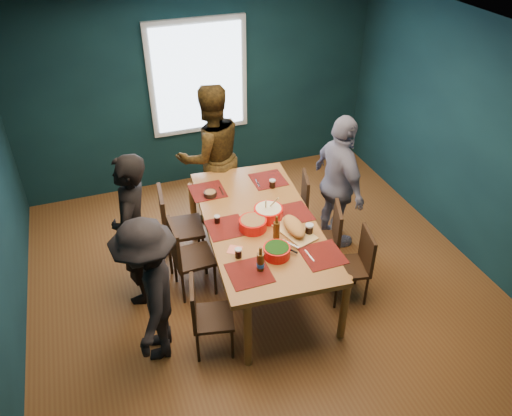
{
  "coord_description": "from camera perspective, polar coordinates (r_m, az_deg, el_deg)",
  "views": [
    {
      "loc": [
        -1.45,
        -3.89,
        3.94
      ],
      "look_at": [
        -0.04,
        0.05,
        1.01
      ],
      "focal_mm": 35.0,
      "sensor_mm": 36.0,
      "label": 1
    }
  ],
  "objects": [
    {
      "name": "cola_glass_a",
      "position": [
        4.72,
        -2.03,
        -5.12
      ],
      "size": [
        0.07,
        0.07,
        0.1
      ],
      "color": "black",
      "rests_on": "dining_table"
    },
    {
      "name": "chair_left_far",
      "position": [
        5.71,
        -9.36,
        -1.64
      ],
      "size": [
        0.49,
        0.49,
        0.99
      ],
      "rotation": [
        0.0,
        0.0,
        -0.09
      ],
      "color": "#332011",
      "rests_on": "floor"
    },
    {
      "name": "chair_right_near",
      "position": [
        5.37,
        11.48,
        -5.91
      ],
      "size": [
        0.45,
        0.45,
        0.84
      ],
      "rotation": [
        0.0,
        0.0,
        -0.21
      ],
      "color": "#332011",
      "rests_on": "floor"
    },
    {
      "name": "room",
      "position": [
        5.1,
        -0.37,
        4.69
      ],
      "size": [
        5.01,
        5.01,
        2.71
      ],
      "color": "brown",
      "rests_on": "ground"
    },
    {
      "name": "bowl_salad",
      "position": [
        5.06,
        -0.36,
        -1.83
      ],
      "size": [
        0.28,
        0.28,
        0.12
      ],
      "color": "red",
      "rests_on": "dining_table"
    },
    {
      "name": "person_near_left",
      "position": [
        4.63,
        -12.0,
        -9.38
      ],
      "size": [
        0.78,
        1.09,
        1.53
      ],
      "primitive_type": "imported",
      "rotation": [
        0.0,
        0.0,
        4.48
      ],
      "color": "black",
      "rests_on": "floor"
    },
    {
      "name": "cola_glass_c",
      "position": [
        5.71,
        1.88,
        2.84
      ],
      "size": [
        0.07,
        0.07,
        0.1
      ],
      "color": "black",
      "rests_on": "dining_table"
    },
    {
      "name": "person_back",
      "position": [
        6.26,
        -5.17,
        5.97
      ],
      "size": [
        0.98,
        0.82,
        1.84
      ],
      "primitive_type": "imported",
      "rotation": [
        0.0,
        0.0,
        3.28
      ],
      "color": "black",
      "rests_on": "floor"
    },
    {
      "name": "napkin_c",
      "position": [
        4.78,
        7.17,
        -5.62
      ],
      "size": [
        0.21,
        0.21,
        0.0
      ],
      "primitive_type": "cube",
      "rotation": [
        0.0,
        0.0,
        0.71
      ],
      "color": "#F77D68",
      "rests_on": "dining_table"
    },
    {
      "name": "bowl_herbs",
      "position": [
        4.73,
        2.39,
        -4.95
      ],
      "size": [
        0.26,
        0.26,
        0.11
      ],
      "color": "red",
      "rests_on": "dining_table"
    },
    {
      "name": "napkin_a",
      "position": [
        5.35,
        3.5,
        -0.4
      ],
      "size": [
        0.21,
        0.21,
        0.0
      ],
      "primitive_type": "cube",
      "rotation": [
        0.0,
        0.0,
        0.53
      ],
      "color": "#F77D68",
      "rests_on": "dining_table"
    },
    {
      "name": "small_bowl",
      "position": [
        5.59,
        -5.24,
        1.63
      ],
      "size": [
        0.15,
        0.15,
        0.06
      ],
      "color": "black",
      "rests_on": "dining_table"
    },
    {
      "name": "person_far_left",
      "position": [
        5.2,
        -13.78,
        -2.56
      ],
      "size": [
        0.6,
        0.73,
        1.72
      ],
      "primitive_type": "imported",
      "rotation": [
        0.0,
        0.0,
        4.37
      ],
      "color": "black",
      "rests_on": "floor"
    },
    {
      "name": "cola_glass_b",
      "position": [
        5.02,
        6.1,
        -2.38
      ],
      "size": [
        0.08,
        0.08,
        0.12
      ],
      "color": "black",
      "rests_on": "dining_table"
    },
    {
      "name": "bowl_dumpling",
      "position": [
        5.21,
        1.43,
        -0.51
      ],
      "size": [
        0.31,
        0.31,
        0.29
      ],
      "color": "red",
      "rests_on": "dining_table"
    },
    {
      "name": "chair_left_mid",
      "position": [
        5.34,
        -8.14,
        -5.09
      ],
      "size": [
        0.43,
        0.43,
        0.92
      ],
      "rotation": [
        0.0,
        0.0,
        0.03
      ],
      "color": "#332011",
      "rests_on": "floor"
    },
    {
      "name": "person_right",
      "position": [
        5.88,
        9.44,
        2.7
      ],
      "size": [
        0.44,
        1.01,
        1.7
      ],
      "primitive_type": "imported",
      "rotation": [
        0.0,
        0.0,
        1.6
      ],
      "color": "silver",
      "rests_on": "floor"
    },
    {
      "name": "chair_right_far",
      "position": [
        6.13,
        4.7,
        0.72
      ],
      "size": [
        0.49,
        0.49,
        0.87
      ],
      "rotation": [
        0.0,
        0.0,
        -0.28
      ],
      "color": "#332011",
      "rests_on": "floor"
    },
    {
      "name": "chair_left_near",
      "position": [
        4.76,
        -5.95,
        -11.76
      ],
      "size": [
        0.45,
        0.45,
        0.84
      ],
      "rotation": [
        0.0,
        0.0,
        -0.21
      ],
      "color": "#332011",
      "rests_on": "floor"
    },
    {
      "name": "cutting_board",
      "position": [
        5.03,
        4.36,
        -2.23
      ],
      "size": [
        0.38,
        0.62,
        0.13
      ],
      "rotation": [
        0.0,
        0.0,
        0.3
      ],
      "color": "tan",
      "rests_on": "dining_table"
    },
    {
      "name": "dining_table",
      "position": [
        5.26,
        0.46,
        -2.15
      ],
      "size": [
        1.3,
        2.32,
        0.85
      ],
      "rotation": [
        0.0,
        0.0,
        -0.08
      ],
      "color": "olive",
      "rests_on": "floor"
    },
    {
      "name": "beer_bottle_a",
      "position": [
        4.55,
        0.52,
        -6.21
      ],
      "size": [
        0.07,
        0.07,
        0.27
      ],
      "color": "#43270C",
      "rests_on": "dining_table"
    },
    {
      "name": "chair_right_mid",
      "position": [
        5.59,
        8.15,
        -3.17
      ],
      "size": [
        0.52,
        0.52,
        0.89
      ],
      "rotation": [
        0.0,
        0.0,
        -0.35
      ],
      "color": "#332011",
      "rests_on": "floor"
    },
    {
      "name": "beer_bottle_b",
      "position": [
        4.92,
        2.35,
        -2.47
      ],
      "size": [
        0.07,
        0.07,
        0.26
      ],
      "color": "#43270C",
      "rests_on": "dining_table"
    },
    {
      "name": "cola_glass_d",
      "position": [
        5.16,
        -4.47,
        -1.28
      ],
      "size": [
        0.06,
        0.06,
        0.09
      ],
      "color": "black",
      "rests_on": "dining_table"
    },
    {
      "name": "napkin_b",
      "position": [
        4.83,
        -2.45,
        -4.8
      ],
      "size": [
        0.18,
        0.18,
        0.0
      ],
      "primitive_type": "cube",
      "rotation": [
        0.0,
        0.0,
        -0.57
      ],
      "color": "#F77D68",
      "rests_on": "dining_table"
    }
  ]
}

